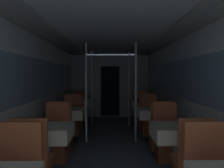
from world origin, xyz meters
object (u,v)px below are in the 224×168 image
dining_table_left_1 (47,134)px  dining_table_left_3 (78,104)px  chair_left_near_3 (75,119)px  dining_table_right_3 (143,104)px  chair_left_far_3 (81,112)px  chair_right_far_3 (140,112)px  support_pole_left_3 (92,88)px  chair_left_far_1 (56,143)px  support_pole_right_3 (129,88)px  chair_right_near_2 (160,135)px  chair_left_near_2 (62,135)px  chair_right_far_2 (149,122)px  dining_table_right_2 (154,114)px  support_pole_right_2 (136,92)px  dining_table_right_1 (177,134)px  chair_right_far_1 (167,143)px  chair_left_far_2 (72,123)px  support_pole_left_2 (86,92)px  chair_right_near_3 (146,119)px

dining_table_left_1 → dining_table_left_3: same height
chair_left_near_3 → dining_table_right_3: 1.97m
chair_left_far_3 → chair_right_far_3: size_ratio=1.00×
chair_left_near_3 → support_pole_left_3: 1.06m
dining_table_right_3 → chair_left_far_1: bearing=-121.8°
chair_right_far_3 → support_pole_right_3: size_ratio=0.45×
dining_table_left_1 → chair_right_near_2: bearing=32.5°
chair_left_near_2 → chair_left_far_3: (0.00, 3.06, 0.00)m
chair_right_far_2 → dining_table_right_3: size_ratio=1.33×
dining_table_right_2 → support_pole_right_2: 0.61m
chair_left_far_3 → dining_table_right_2: (1.84, -2.43, 0.30)m
chair_left_near_2 → support_pole_right_2: support_pole_right_2 is taller
support_pole_right_3 → dining_table_right_3: bearing=-0.0°
dining_table_right_1 → support_pole_right_3: size_ratio=0.34×
chair_left_near_3 → chair_right_far_1: bearing=-51.9°
dining_table_left_3 → dining_table_right_1: (1.84, -3.60, 0.00)m
chair_left_far_3 → support_pole_right_2: size_ratio=0.45×
support_pole_left_3 → dining_table_right_3: support_pole_left_3 is taller
chair_left_far_2 → chair_left_far_3: size_ratio=1.00×
chair_right_near_2 → support_pole_right_2: support_pole_right_2 is taller
dining_table_left_3 → chair_right_near_2: chair_right_near_2 is taller
support_pole_left_2 → chair_right_near_2: support_pole_left_2 is taller
chair_left_far_3 → dining_table_right_1: bearing=113.5°
chair_right_far_1 → chair_right_far_2: same height
support_pole_left_2 → support_pole_left_3: 1.80m
chair_left_far_2 → support_pole_left_3: (0.39, 1.17, 0.76)m
dining_table_left_3 → chair_left_near_3: chair_left_near_3 is taller
dining_table_right_3 → dining_table_left_3: bearing=180.0°
chair_left_far_1 → dining_table_right_3: (1.84, 2.97, 0.30)m
dining_table_right_1 → support_pole_left_2: bearing=128.8°
support_pole_left_2 → support_pole_right_3: 2.09m
dining_table_left_1 → chair_left_far_1: 0.70m
dining_table_right_1 → dining_table_left_3: bearing=117.1°
chair_left_far_2 → support_pole_right_2: (1.45, -0.63, 0.76)m
dining_table_left_3 → chair_right_near_2: size_ratio=0.75×
dining_table_right_2 → dining_table_right_3: same height
support_pole_left_3 → chair_left_near_3: bearing=-121.9°
chair_left_near_2 → chair_left_far_3: same height
chair_right_far_1 → chair_right_near_3: bearing=-90.0°
chair_left_far_1 → dining_table_right_1: (1.84, -0.63, 0.30)m
support_pole_left_2 → support_pole_right_3: same height
support_pole_right_2 → dining_table_right_3: (0.39, 1.80, -0.46)m
chair_right_far_2 → chair_right_near_3: 0.54m
dining_table_left_1 → chair_right_far_2: (1.84, 2.43, -0.30)m
dining_table_right_2 → dining_table_left_3: bearing=135.6°
support_pole_left_2 → chair_left_far_3: size_ratio=2.22×
chair_left_far_1 → chair_right_far_3: bearing=-117.1°
dining_table_left_3 → chair_right_near_3: 1.97m
dining_table_right_2 → chair_right_far_1: bearing=-90.0°
chair_right_far_2 → support_pole_right_2: 1.06m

